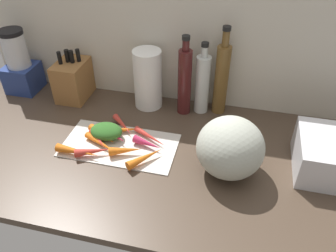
{
  "coord_description": "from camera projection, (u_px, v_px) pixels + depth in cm",
  "views": [
    {
      "loc": [
        28.76,
        -91.01,
        84.88
      ],
      "look_at": [
        6.52,
        1.3,
        11.77
      ],
      "focal_mm": 36.32,
      "sensor_mm": 36.0,
      "label": 1
    }
  ],
  "objects": [
    {
      "name": "carrot_3",
      "position": [
        147.0,
        143.0,
        1.27
      ],
      "size": [
        11.94,
        6.05,
        3.1
      ],
      "primitive_type": "cone",
      "rotation": [
        0.0,
        1.57,
        -0.27
      ],
      "color": "#B2264C",
      "rests_on": "cutting_board"
    },
    {
      "name": "knife_block",
      "position": [
        73.0,
        80.0,
        1.52
      ],
      "size": [
        12.52,
        16.95,
        22.71
      ],
      "color": "olive",
      "rests_on": "ground_plane"
    },
    {
      "name": "carrot_2",
      "position": [
        102.0,
        135.0,
        1.31
      ],
      "size": [
        13.89,
        9.52,
        2.96
      ],
      "primitive_type": "cone",
      "rotation": [
        0.0,
        1.57,
        -0.51
      ],
      "color": "orange",
      "rests_on": "cutting_board"
    },
    {
      "name": "ground_plane",
      "position": [
        150.0,
        153.0,
        1.28
      ],
      "size": [
        170.0,
        80.0,
        3.0
      ],
      "primitive_type": "cube",
      "color": "#47382B"
    },
    {
      "name": "carrot_0",
      "position": [
        98.0,
        139.0,
        1.29
      ],
      "size": [
        10.09,
        9.97,
        3.25
      ],
      "primitive_type": "cone",
      "rotation": [
        0.0,
        1.57,
        -0.77
      ],
      "color": "red",
      "rests_on": "cutting_board"
    },
    {
      "name": "cutting_board",
      "position": [
        120.0,
        145.0,
        1.29
      ],
      "size": [
        43.06,
        23.0,
        0.8
      ],
      "primitive_type": "cube",
      "color": "beige",
      "rests_on": "ground_plane"
    },
    {
      "name": "bottle_1",
      "position": [
        202.0,
        83.0,
        1.4
      ],
      "size": [
        6.03,
        6.03,
        31.26
      ],
      "color": "silver",
      "rests_on": "ground_plane"
    },
    {
      "name": "carrot_1",
      "position": [
        93.0,
        151.0,
        1.23
      ],
      "size": [
        13.11,
        8.14,
        3.16
      ],
      "primitive_type": "cone",
      "rotation": [
        0.0,
        1.57,
        0.42
      ],
      "color": "red",
      "rests_on": "cutting_board"
    },
    {
      "name": "carrot_9",
      "position": [
        101.0,
        144.0,
        1.27
      ],
      "size": [
        16.03,
        9.61,
        2.46
      ],
      "primitive_type": "cone",
      "rotation": [
        0.0,
        1.57,
        -0.46
      ],
      "color": "orange",
      "rests_on": "cutting_board"
    },
    {
      "name": "paper_towel_roll",
      "position": [
        148.0,
        79.0,
        1.44
      ],
      "size": [
        11.91,
        11.91,
        25.8
      ],
      "primitive_type": "cylinder",
      "color": "white",
      "rests_on": "ground_plane"
    },
    {
      "name": "bottle_2",
      "position": [
        222.0,
        78.0,
        1.38
      ],
      "size": [
        5.77,
        5.77,
        37.83
      ],
      "color": "brown",
      "rests_on": "ground_plane"
    },
    {
      "name": "blender_appliance",
      "position": [
        20.0,
        65.0,
        1.54
      ],
      "size": [
        13.82,
        13.82,
        29.25
      ],
      "color": "navy",
      "rests_on": "ground_plane"
    },
    {
      "name": "wall_back",
      "position": [
        174.0,
        34.0,
        1.39
      ],
      "size": [
        170.0,
        3.0,
        60.0
      ],
      "primitive_type": "cube",
      "color": "beige",
      "rests_on": "ground_plane"
    },
    {
      "name": "carrot_8",
      "position": [
        113.0,
        135.0,
        1.31
      ],
      "size": [
        12.65,
        8.78,
        3.49
      ],
      "primitive_type": "cone",
      "rotation": [
        0.0,
        1.57,
        -0.47
      ],
      "color": "#B2264C",
      "rests_on": "cutting_board"
    },
    {
      "name": "bottle_0",
      "position": [
        185.0,
        81.0,
        1.38
      ],
      "size": [
        5.64,
        5.64,
        34.39
      ],
      "color": "#471919",
      "rests_on": "ground_plane"
    },
    {
      "name": "carrot_11",
      "position": [
        150.0,
        137.0,
        1.31
      ],
      "size": [
        14.83,
        9.46,
        2.27
      ],
      "primitive_type": "cone",
      "rotation": [
        0.0,
        1.57,
        -0.5
      ],
      "color": "red",
      "rests_on": "cutting_board"
    },
    {
      "name": "carrot_greens_pile",
      "position": [
        106.0,
        131.0,
        1.31
      ],
      "size": [
        12.55,
        9.65,
        5.31
      ],
      "primitive_type": "ellipsoid",
      "color": "#2D6023",
      "rests_on": "cutting_board"
    },
    {
      "name": "carrot_10",
      "position": [
        128.0,
        130.0,
        1.34
      ],
      "size": [
        12.21,
        6.03,
        2.05
      ],
      "primitive_type": "cone",
      "rotation": [
        0.0,
        1.57,
        0.34
      ],
      "color": "orange",
      "rests_on": "cutting_board"
    },
    {
      "name": "carrot_5",
      "position": [
        146.0,
        158.0,
        1.21
      ],
      "size": [
        11.73,
        13.37,
        3.22
      ],
      "primitive_type": "cone",
      "rotation": [
        0.0,
        1.57,
        0.89
      ],
      "color": "orange",
      "rests_on": "cutting_board"
    },
    {
      "name": "winter_squash",
      "position": [
        230.0,
        148.0,
        1.13
      ],
      "size": [
        22.67,
        22.46,
        21.06
      ],
      "primitive_type": "ellipsoid",
      "color": "#B2B7A8",
      "rests_on": "ground_plane"
    },
    {
      "name": "carrot_6",
      "position": [
        123.0,
        125.0,
        1.36
      ],
      "size": [
        11.84,
        11.53,
        2.47
      ],
      "primitive_type": "cone",
      "rotation": [
        0.0,
        1.57,
        -0.77
      ],
      "color": "red",
      "rests_on": "cutting_board"
    },
    {
      "name": "carrot_7",
      "position": [
        77.0,
        152.0,
        1.23
      ],
      "size": [
        16.54,
        3.91,
        3.22
      ],
      "primitive_type": "cone",
      "rotation": [
        0.0,
        1.57,
        -0.04
      ],
      "color": "orange",
      "rests_on": "cutting_board"
    },
    {
      "name": "carrot_4",
      "position": [
        125.0,
        150.0,
        1.24
      ],
      "size": [
        12.33,
        7.37,
        3.37
      ],
      "primitive_type": "cone",
      "rotation": [
        0.0,
        1.57,
        0.36
      ],
      "color": "orange",
      "rests_on": "cutting_board"
    }
  ]
}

